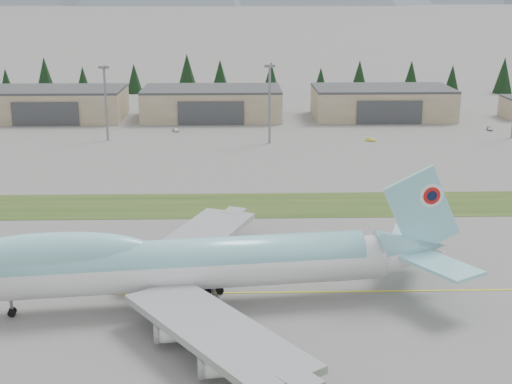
{
  "coord_description": "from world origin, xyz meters",
  "views": [
    {
      "loc": [
        -6.12,
        -99.32,
        44.48
      ],
      "look_at": [
        -2.79,
        27.41,
        8.0
      ],
      "focal_mm": 50.0,
      "sensor_mm": 36.0,
      "label": 1
    }
  ],
  "objects_px": {
    "hangar_left": "(55,104)",
    "service_vehicle_a": "(176,132)",
    "boeing_747_freighter": "(185,263)",
    "service_vehicle_c": "(489,130)",
    "hangar_right": "(382,102)",
    "hangar_center": "(212,103)",
    "service_vehicle_b": "(371,141)"
  },
  "relations": [
    {
      "from": "hangar_left",
      "to": "service_vehicle_a",
      "type": "relative_size",
      "value": 13.98
    },
    {
      "from": "boeing_747_freighter",
      "to": "service_vehicle_a",
      "type": "distance_m",
      "value": 130.75
    },
    {
      "from": "service_vehicle_a",
      "to": "service_vehicle_c",
      "type": "bearing_deg",
      "value": -28.5
    },
    {
      "from": "hangar_right",
      "to": "service_vehicle_a",
      "type": "xyz_separation_m",
      "value": [
        -70.97,
        -23.82,
        -5.39
      ]
    },
    {
      "from": "service_vehicle_a",
      "to": "service_vehicle_c",
      "type": "distance_m",
      "value": 101.39
    },
    {
      "from": "hangar_left",
      "to": "hangar_center",
      "type": "bearing_deg",
      "value": 0.0
    },
    {
      "from": "service_vehicle_a",
      "to": "hangar_left",
      "type": "bearing_deg",
      "value": 123.46
    },
    {
      "from": "hangar_center",
      "to": "service_vehicle_c",
      "type": "relative_size",
      "value": 12.96
    },
    {
      "from": "service_vehicle_b",
      "to": "service_vehicle_c",
      "type": "distance_m",
      "value": 44.43
    },
    {
      "from": "hangar_right",
      "to": "service_vehicle_a",
      "type": "height_order",
      "value": "hangar_right"
    },
    {
      "from": "hangar_left",
      "to": "service_vehicle_b",
      "type": "bearing_deg",
      "value": -21.18
    },
    {
      "from": "boeing_747_freighter",
      "to": "hangar_center",
      "type": "height_order",
      "value": "boeing_747_freighter"
    },
    {
      "from": "hangar_right",
      "to": "service_vehicle_b",
      "type": "relative_size",
      "value": 15.16
    },
    {
      "from": "hangar_right",
      "to": "service_vehicle_c",
      "type": "relative_size",
      "value": 12.96
    },
    {
      "from": "service_vehicle_a",
      "to": "service_vehicle_c",
      "type": "relative_size",
      "value": 0.93
    },
    {
      "from": "hangar_center",
      "to": "hangar_right",
      "type": "distance_m",
      "value": 60.0
    },
    {
      "from": "boeing_747_freighter",
      "to": "hangar_right",
      "type": "height_order",
      "value": "boeing_747_freighter"
    },
    {
      "from": "hangar_center",
      "to": "service_vehicle_a",
      "type": "xyz_separation_m",
      "value": [
        -10.97,
        -23.82,
        -5.39
      ]
    },
    {
      "from": "hangar_center",
      "to": "service_vehicle_b",
      "type": "bearing_deg",
      "value": -39.47
    },
    {
      "from": "boeing_747_freighter",
      "to": "service_vehicle_b",
      "type": "relative_size",
      "value": 23.65
    },
    {
      "from": "hangar_left",
      "to": "service_vehicle_c",
      "type": "height_order",
      "value": "hangar_left"
    },
    {
      "from": "boeing_747_freighter",
      "to": "service_vehicle_a",
      "type": "height_order",
      "value": "boeing_747_freighter"
    },
    {
      "from": "hangar_left",
      "to": "service_vehicle_c",
      "type": "xyz_separation_m",
      "value": [
        145.42,
        -24.49,
        -5.39
      ]
    },
    {
      "from": "hangar_right",
      "to": "service_vehicle_a",
      "type": "bearing_deg",
      "value": -161.44
    },
    {
      "from": "hangar_right",
      "to": "service_vehicle_c",
      "type": "height_order",
      "value": "hangar_right"
    },
    {
      "from": "service_vehicle_b",
      "to": "boeing_747_freighter",
      "type": "bearing_deg",
      "value": -175.89
    },
    {
      "from": "hangar_left",
      "to": "service_vehicle_a",
      "type": "distance_m",
      "value": 50.35
    },
    {
      "from": "service_vehicle_a",
      "to": "service_vehicle_b",
      "type": "relative_size",
      "value": 1.08
    },
    {
      "from": "hangar_center",
      "to": "service_vehicle_a",
      "type": "height_order",
      "value": "hangar_center"
    },
    {
      "from": "hangar_center",
      "to": "hangar_right",
      "type": "bearing_deg",
      "value": 0.0
    },
    {
      "from": "hangar_left",
      "to": "service_vehicle_b",
      "type": "height_order",
      "value": "hangar_left"
    },
    {
      "from": "boeing_747_freighter",
      "to": "hangar_right",
      "type": "distance_m",
      "value": 164.68
    }
  ]
}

